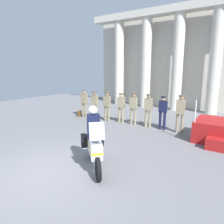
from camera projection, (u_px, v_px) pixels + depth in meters
ground_plane at (48, 173)px, 5.92m from camera, size 28.80×28.80×0.00m
colonnade_backdrop at (164, 55)px, 15.40m from camera, size 11.51×1.60×7.54m
officer_in_row_0 at (84, 101)px, 12.59m from camera, size 0.40×0.27×1.70m
officer_in_row_1 at (95, 103)px, 12.13m from camera, size 0.40×0.27×1.66m
officer_in_row_2 at (107, 104)px, 11.71m from camera, size 0.40×0.27×1.65m
officer_in_row_3 at (121, 105)px, 11.36m from camera, size 0.40×0.27×1.64m
officer_in_row_4 at (133, 106)px, 10.91m from camera, size 0.40×0.27×1.70m
officer_in_row_5 at (148, 108)px, 10.42m from camera, size 0.40×0.27×1.71m
officer_in_row_6 at (163, 110)px, 10.01m from camera, size 0.40×0.27×1.65m
officer_in_row_7 at (180, 111)px, 9.46m from camera, size 0.40×0.27×1.78m
motorcycle_with_rider at (94, 142)px, 6.13m from camera, size 1.57×1.55×1.90m
briefcase_on_ground at (79, 114)px, 13.00m from camera, size 0.10×0.32×0.36m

